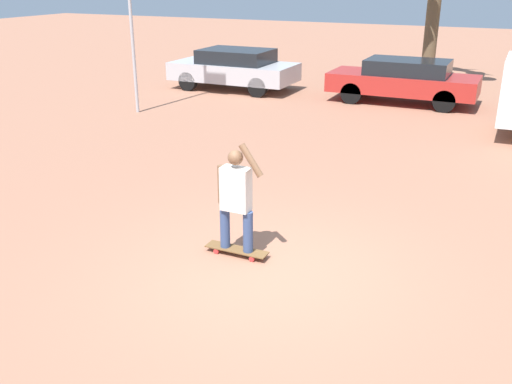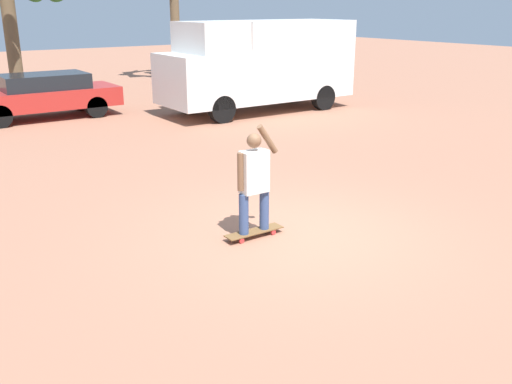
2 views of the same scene
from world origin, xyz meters
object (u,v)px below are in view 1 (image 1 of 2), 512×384
parked_car_red (404,80)px  parked_car_silver (234,68)px  person_skateboarder (236,195)px  skateboard (237,250)px

parked_car_red → parked_car_silver: size_ratio=1.05×
person_skateboarder → parked_car_silver: person_skateboarder is taller
skateboard → parked_car_silver: parked_car_silver is taller
person_skateboarder → parked_car_silver: bearing=117.1°
skateboard → person_skateboarder: 0.84m
person_skateboarder → parked_car_silver: size_ratio=0.37×
skateboard → parked_car_silver: bearing=117.1°
person_skateboarder → parked_car_red: size_ratio=0.36×
skateboard → parked_car_silver: (-5.66, 11.06, 0.66)m
parked_car_red → skateboard: bearing=-90.2°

